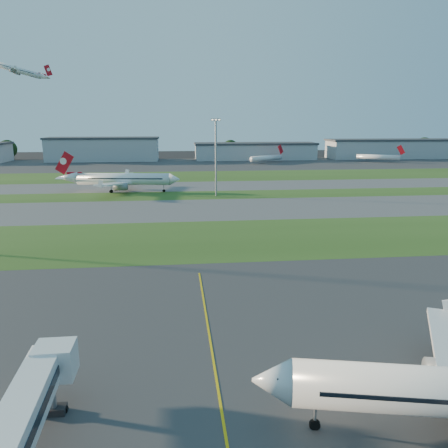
{
  "coord_description": "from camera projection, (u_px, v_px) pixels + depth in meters",
  "views": [
    {
      "loc": [
        1.57,
        -38.92,
        24.6
      ],
      "look_at": [
        9.81,
        35.93,
        7.0
      ],
      "focal_mm": 35.0,
      "sensor_mm": 36.0,
      "label": 1
    }
  ],
  "objects": [
    {
      "name": "ground",
      "position": [
        165.0,
        377.0,
        43.1
      ],
      "size": [
        700.0,
        700.0,
        0.0
      ],
      "primitive_type": "plane",
      "color": "black",
      "rests_on": "ground"
    },
    {
      "name": "apron_near",
      "position": [
        165.0,
        377.0,
        43.1
      ],
      "size": [
        300.0,
        70.0,
        0.01
      ],
      "primitive_type": "cube",
      "color": "#333335",
      "rests_on": "ground"
    },
    {
      "name": "grass_strip_a",
      "position": [
        170.0,
        240.0,
        93.43
      ],
      "size": [
        300.0,
        34.0,
        0.01
      ],
      "primitive_type": "cube",
      "color": "#2A4A18",
      "rests_on": "ground"
    },
    {
      "name": "taxiway_a",
      "position": [
        172.0,
        210.0,
        125.37
      ],
      "size": [
        300.0,
        32.0,
        0.01
      ],
      "primitive_type": "cube",
      "color": "#515154",
      "rests_on": "ground"
    },
    {
      "name": "grass_strip_b",
      "position": [
        172.0,
        196.0,
        149.57
      ],
      "size": [
        300.0,
        18.0,
        0.01
      ],
      "primitive_type": "cube",
      "color": "#2A4A18",
      "rests_on": "ground"
    },
    {
      "name": "taxiway_b",
      "position": [
        172.0,
        187.0,
        170.87
      ],
      "size": [
        300.0,
        26.0,
        0.01
      ],
      "primitive_type": "cube",
      "color": "#515154",
      "rests_on": "ground"
    },
    {
      "name": "grass_strip_c",
      "position": [
        173.0,
        176.0,
        202.81
      ],
      "size": [
        300.0,
        40.0,
        0.01
      ],
      "primitive_type": "cube",
      "color": "#2A4A18",
      "rests_on": "ground"
    },
    {
      "name": "apron_far",
      "position": [
        173.0,
        164.0,
        260.88
      ],
      "size": [
        400.0,
        80.0,
        0.01
      ],
      "primitive_type": "cube",
      "color": "#333335",
      "rests_on": "ground"
    },
    {
      "name": "yellow_line",
      "position": [
        216.0,
        374.0,
        43.63
      ],
      "size": [
        0.25,
        60.0,
        0.02
      ],
      "primitive_type": "cube",
      "color": "gold",
      "rests_on": "ground"
    },
    {
      "name": "airliner_taxiing",
      "position": [
        123.0,
        179.0,
        156.96
      ],
      "size": [
        41.32,
        34.82,
        12.94
      ],
      "rotation": [
        0.0,
        0.0,
        2.99
      ],
      "color": "white",
      "rests_on": "ground"
    },
    {
      "name": "airliner_departing",
      "position": [
        17.0,
        70.0,
        227.29
      ],
      "size": [
        29.7,
        25.08,
        9.28
      ],
      "rotation": [
        0.0,
        0.0,
        0.11
      ],
      "color": "white"
    },
    {
      "name": "mini_jet_near",
      "position": [
        267.0,
        158.0,
        267.26
      ],
      "size": [
        24.31,
        18.0,
        9.48
      ],
      "rotation": [
        0.0,
        0.0,
        0.62
      ],
      "color": "white",
      "rests_on": "ground"
    },
    {
      "name": "mini_jet_far",
      "position": [
        378.0,
        157.0,
        273.99
      ],
      "size": [
        26.26,
        14.67,
        9.48
      ],
      "rotation": [
        0.0,
        0.0,
        -0.47
      ],
      "color": "white",
      "rests_on": "ground"
    },
    {
      "name": "light_mast_centre",
      "position": [
        216.0,
        152.0,
        145.86
      ],
      "size": [
        3.2,
        0.7,
        25.8
      ],
      "color": "gray",
      "rests_on": "ground"
    },
    {
      "name": "hangar_west",
      "position": [
        103.0,
        149.0,
        283.39
      ],
      "size": [
        71.4,
        23.0,
        15.2
      ],
      "color": "#A1A4A9",
      "rests_on": "ground"
    },
    {
      "name": "hangar_east",
      "position": [
        255.0,
        151.0,
        294.5
      ],
      "size": [
        81.6,
        23.0,
        11.2
      ],
      "color": "#A1A4A9",
      "rests_on": "ground"
    },
    {
      "name": "hangar_far_east",
      "position": [
        396.0,
        149.0,
        304.91
      ],
      "size": [
        96.9,
        23.0,
        13.2
      ],
      "color": "#A1A4A9",
      "rests_on": "ground"
    },
    {
      "name": "tree_west",
      "position": [
        8.0,
        149.0,
        291.11
      ],
      "size": [
        12.1,
        12.1,
        13.2
      ],
      "color": "black",
      "rests_on": "ground"
    },
    {
      "name": "tree_mid_west",
      "position": [
        144.0,
        150.0,
        297.11
      ],
      "size": [
        9.9,
        9.9,
        10.8
      ],
      "color": "black",
      "rests_on": "ground"
    },
    {
      "name": "tree_mid_east",
      "position": [
        230.0,
        148.0,
        306.18
      ],
      "size": [
        11.55,
        11.55,
        12.6
      ],
      "color": "black",
      "rests_on": "ground"
    },
    {
      "name": "tree_east",
      "position": [
        335.0,
        149.0,
        312.38
      ],
      "size": [
        10.45,
        10.45,
        11.4
      ],
      "color": "black",
      "rests_on": "ground"
    },
    {
      "name": "tree_far_east",
      "position": [
        424.0,
        146.0,
        323.41
      ],
      "size": [
        12.65,
        12.65,
        13.8
      ],
      "color": "black",
      "rests_on": "ground"
    }
  ]
}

